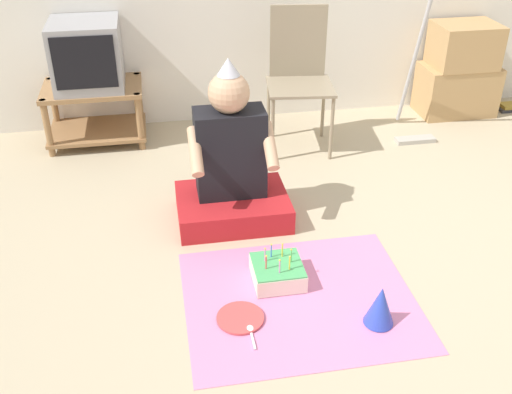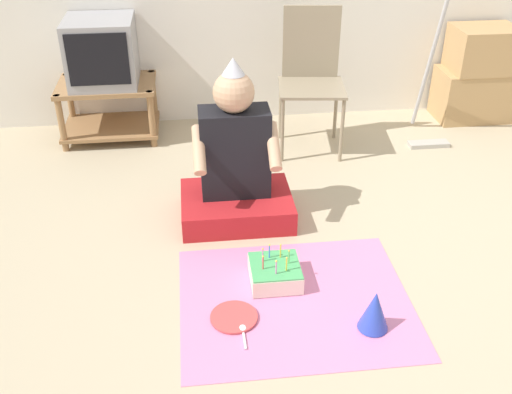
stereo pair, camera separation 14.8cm
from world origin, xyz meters
name	(u,v)px [view 2 (the right image)]	position (x,y,z in m)	size (l,w,h in m)	color
ground_plane	(388,275)	(0.00, 0.00, 0.00)	(16.00, 16.00, 0.00)	tan
tv_stand	(109,105)	(-1.48, 1.79, 0.24)	(0.66, 0.47, 0.40)	#997047
tv	(102,51)	(-1.48, 1.79, 0.62)	(0.45, 0.45, 0.44)	#99999E
folding_chair	(311,71)	(-0.11, 1.51, 0.53)	(0.47, 0.45, 0.93)	gray
cardboard_box_stack	(478,76)	(1.22, 1.81, 0.33)	(0.56, 0.36, 0.69)	tan
dust_mop	(431,93)	(0.72, 1.46, 0.36)	(0.28, 0.39, 1.22)	#B2ADA3
person_seated	(236,169)	(-0.69, 0.64, 0.29)	(0.61, 0.46, 0.91)	red
party_cloth	(295,301)	(-0.48, -0.14, 0.00)	(1.06, 0.90, 0.01)	pink
birthday_cake	(275,273)	(-0.56, 0.02, 0.05)	(0.24, 0.24, 0.17)	#F4E0C6
party_hat_blue	(375,310)	(-0.18, -0.35, 0.10)	(0.13, 0.13, 0.19)	blue
paper_plate	(234,317)	(-0.78, -0.22, 0.01)	(0.21, 0.21, 0.01)	#D84C4C
plastic_spoon_near	(243,331)	(-0.74, -0.31, 0.01)	(0.04, 0.15, 0.01)	white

